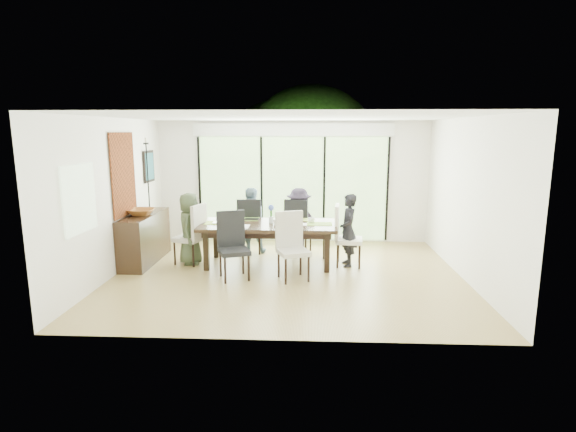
{
  "coord_description": "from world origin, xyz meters",
  "views": [
    {
      "loc": [
        0.37,
        -7.5,
        2.47
      ],
      "look_at": [
        0.0,
        0.25,
        1.0
      ],
      "focal_mm": 28.0,
      "sensor_mm": 36.0,
      "label": 1
    }
  ],
  "objects_px": {
    "person_right_end": "(348,230)",
    "cup_a": "(232,219)",
    "laptop": "(222,223)",
    "cup_b": "(276,222)",
    "table_top": "(268,225)",
    "chair_near_left": "(234,246)",
    "chair_left_end": "(189,234)",
    "vase": "(271,220)",
    "person_far_left": "(250,220)",
    "sideboard": "(145,238)",
    "cup_c": "(311,220)",
    "person_left_end": "(190,228)",
    "person_far_right": "(299,221)",
    "chair_right_end": "(349,235)",
    "bowl": "(141,212)",
    "chair_near_right": "(293,247)",
    "chair_far_right": "(299,225)",
    "chair_far_left": "(250,225)"
  },
  "relations": [
    {
      "from": "person_far_right",
      "to": "cup_a",
      "type": "height_order",
      "value": "person_far_right"
    },
    {
      "from": "table_top",
      "to": "person_right_end",
      "type": "relative_size",
      "value": 1.86
    },
    {
      "from": "sideboard",
      "to": "cup_a",
      "type": "bearing_deg",
      "value": 3.0
    },
    {
      "from": "laptop",
      "to": "cup_c",
      "type": "xyz_separation_m",
      "value": [
        1.65,
        0.2,
        0.04
      ]
    },
    {
      "from": "table_top",
      "to": "vase",
      "type": "height_order",
      "value": "vase"
    },
    {
      "from": "chair_far_right",
      "to": "chair_near_right",
      "type": "height_order",
      "value": "same"
    },
    {
      "from": "person_far_right",
      "to": "cup_a",
      "type": "xyz_separation_m",
      "value": [
        -1.25,
        -0.68,
        0.16
      ]
    },
    {
      "from": "chair_right_end",
      "to": "chair_far_left",
      "type": "height_order",
      "value": "same"
    },
    {
      "from": "chair_left_end",
      "to": "person_far_left",
      "type": "xyz_separation_m",
      "value": [
        1.05,
        0.83,
        0.1
      ]
    },
    {
      "from": "cup_a",
      "to": "chair_right_end",
      "type": "bearing_deg",
      "value": -3.9
    },
    {
      "from": "laptop",
      "to": "person_far_left",
      "type": "bearing_deg",
      "value": 65.44
    },
    {
      "from": "chair_right_end",
      "to": "laptop",
      "type": "height_order",
      "value": "chair_right_end"
    },
    {
      "from": "chair_left_end",
      "to": "vase",
      "type": "xyz_separation_m",
      "value": [
        1.55,
        0.05,
        0.27
      ]
    },
    {
      "from": "person_left_end",
      "to": "laptop",
      "type": "distance_m",
      "value": 0.65
    },
    {
      "from": "person_far_left",
      "to": "person_far_right",
      "type": "distance_m",
      "value": 1.0
    },
    {
      "from": "person_right_end",
      "to": "sideboard",
      "type": "relative_size",
      "value": 0.82
    },
    {
      "from": "person_right_end",
      "to": "bowl",
      "type": "xyz_separation_m",
      "value": [
        -3.85,
        -0.04,
        0.31
      ]
    },
    {
      "from": "chair_right_end",
      "to": "person_right_end",
      "type": "bearing_deg",
      "value": 95.61
    },
    {
      "from": "chair_far_left",
      "to": "sideboard",
      "type": "xyz_separation_m",
      "value": [
        -1.92,
        -0.79,
        -0.11
      ]
    },
    {
      "from": "chair_right_end",
      "to": "laptop",
      "type": "bearing_deg",
      "value": 98.05
    },
    {
      "from": "person_right_end",
      "to": "cup_c",
      "type": "relative_size",
      "value": 10.4
    },
    {
      "from": "laptop",
      "to": "cup_b",
      "type": "relative_size",
      "value": 3.3
    },
    {
      "from": "chair_left_end",
      "to": "vase",
      "type": "height_order",
      "value": "chair_left_end"
    },
    {
      "from": "chair_right_end",
      "to": "person_right_end",
      "type": "xyz_separation_m",
      "value": [
        -0.02,
        0.0,
        0.1
      ]
    },
    {
      "from": "laptop",
      "to": "sideboard",
      "type": "relative_size",
      "value": 0.21
    },
    {
      "from": "chair_right_end",
      "to": "chair_near_left",
      "type": "bearing_deg",
      "value": 119.12
    },
    {
      "from": "person_right_end",
      "to": "sideboard",
      "type": "distance_m",
      "value": 3.86
    },
    {
      "from": "person_right_end",
      "to": "bowl",
      "type": "bearing_deg",
      "value": -96.25
    },
    {
      "from": "table_top",
      "to": "chair_near_left",
      "type": "height_order",
      "value": "chair_near_left"
    },
    {
      "from": "chair_far_left",
      "to": "cup_c",
      "type": "distance_m",
      "value": 1.48
    },
    {
      "from": "person_right_end",
      "to": "cup_a",
      "type": "height_order",
      "value": "person_right_end"
    },
    {
      "from": "cup_b",
      "to": "bowl",
      "type": "relative_size",
      "value": 0.21
    },
    {
      "from": "chair_right_end",
      "to": "chair_far_left",
      "type": "bearing_deg",
      "value": 72.06
    },
    {
      "from": "chair_right_end",
      "to": "bowl",
      "type": "height_order",
      "value": "chair_right_end"
    },
    {
      "from": "cup_b",
      "to": "cup_c",
      "type": "height_order",
      "value": "cup_c"
    },
    {
      "from": "chair_near_right",
      "to": "person_right_end",
      "type": "height_order",
      "value": "person_right_end"
    },
    {
      "from": "person_far_left",
      "to": "cup_b",
      "type": "bearing_deg",
      "value": 109.53
    },
    {
      "from": "sideboard",
      "to": "cup_b",
      "type": "bearing_deg",
      "value": -3.68
    },
    {
      "from": "chair_near_right",
      "to": "cup_c",
      "type": "distance_m",
      "value": 1.05
    },
    {
      "from": "chair_near_left",
      "to": "chair_near_right",
      "type": "relative_size",
      "value": 1.0
    },
    {
      "from": "table_top",
      "to": "laptop",
      "type": "bearing_deg",
      "value": -173.29
    },
    {
      "from": "person_right_end",
      "to": "cup_b",
      "type": "relative_size",
      "value": 12.9
    },
    {
      "from": "person_right_end",
      "to": "vase",
      "type": "distance_m",
      "value": 1.44
    },
    {
      "from": "chair_far_left",
      "to": "chair_near_right",
      "type": "height_order",
      "value": "same"
    },
    {
      "from": "chair_near_right",
      "to": "person_left_end",
      "type": "bearing_deg",
      "value": 135.44
    },
    {
      "from": "person_left_end",
      "to": "person_far_left",
      "type": "relative_size",
      "value": 1.0
    },
    {
      "from": "chair_far_left",
      "to": "cup_b",
      "type": "height_order",
      "value": "chair_far_left"
    },
    {
      "from": "cup_a",
      "to": "cup_c",
      "type": "height_order",
      "value": "same"
    },
    {
      "from": "chair_right_end",
      "to": "chair_far_right",
      "type": "relative_size",
      "value": 1.0
    },
    {
      "from": "chair_near_right",
      "to": "cup_a",
      "type": "distance_m",
      "value": 1.6
    }
  ]
}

